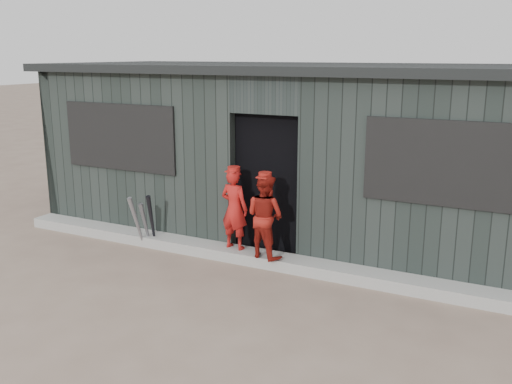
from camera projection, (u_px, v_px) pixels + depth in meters
The scene contains 9 objects.
ground at pixel (182, 316), 6.19m from camera, with size 80.00×80.00×0.00m, color #755F50.
curb at pixel (257, 258), 7.75m from camera, with size 8.00×0.36×0.15m, color gray.
bat_left at pixel (137, 222), 8.23m from camera, with size 0.07×0.07×0.83m, color gray.
bat_mid at pixel (145, 224), 8.34m from camera, with size 0.07×0.07×0.69m, color slate.
bat_right at pixel (152, 221), 8.29m from camera, with size 0.07×0.07×0.82m, color black.
player_red_left at pixel (234, 209), 7.78m from camera, with size 0.41×0.27×1.13m, color red.
player_red_right at pixel (265, 216), 7.45m from camera, with size 0.54×0.42×1.12m, color maroon.
player_grey_back at pixel (298, 210), 8.03m from camera, with size 0.61×0.40×1.26m, color #BCBCBC.
dugout at pixel (305, 151), 8.92m from camera, with size 8.30×3.30×2.62m.
Camera 1 is at (3.28, -4.72, 2.78)m, focal length 40.00 mm.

